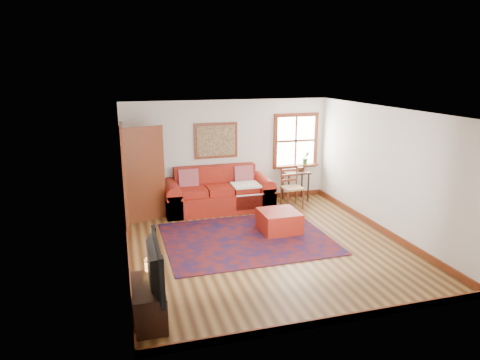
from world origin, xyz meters
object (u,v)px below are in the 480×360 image
object	(u,v)px
red_leather_sofa	(218,195)
media_cabinet	(149,302)
red_ottoman	(279,221)
side_table	(296,176)
ladder_back_chair	(291,186)

from	to	relation	value
red_leather_sofa	media_cabinet	distance (m)	4.65
red_ottoman	side_table	world-z (taller)	side_table
red_ottoman	media_cabinet	distance (m)	3.71
ladder_back_chair	red_ottoman	bearing A→B (deg)	-120.70
red_leather_sofa	side_table	xyz separation A→B (m)	(2.01, 0.13, 0.29)
side_table	ladder_back_chair	bearing A→B (deg)	-123.42
red_leather_sofa	red_ottoman	bearing A→B (deg)	-64.20
red_leather_sofa	ladder_back_chair	xyz separation A→B (m)	(1.69, -0.34, 0.20)
red_leather_sofa	red_ottoman	xyz separation A→B (m)	(0.85, -1.76, -0.11)
red_leather_sofa	media_cabinet	xyz separation A→B (m)	(-1.92, -4.23, -0.08)
side_table	ladder_back_chair	distance (m)	0.58
ladder_back_chair	media_cabinet	world-z (taller)	ladder_back_chair
side_table	red_leather_sofa	bearing A→B (deg)	-176.21
red_leather_sofa	red_ottoman	distance (m)	1.96
red_leather_sofa	ladder_back_chair	world-z (taller)	red_leather_sofa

